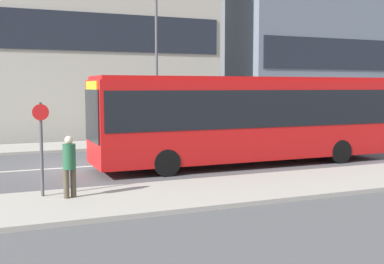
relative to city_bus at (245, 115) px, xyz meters
name	(u,v)px	position (x,y,z in m)	size (l,w,h in m)	color
ground_plane	(77,167)	(-6.32, 1.99, -2.01)	(120.00, 120.00, 0.00)	#4F4F51
sidewalk_near	(116,200)	(-6.32, -4.26, -1.94)	(44.00, 3.50, 0.13)	#A39E93
sidewalk_far	(56,147)	(-6.32, 8.24, -1.94)	(44.00, 3.50, 0.13)	#A39E93
lane_centerline	(77,167)	(-6.32, 1.99, -2.00)	(41.80, 0.16, 0.01)	silver
city_bus	(245,115)	(0.00, 0.00, 0.00)	(12.20, 2.61, 3.50)	red
parked_car_0	(285,132)	(5.39, 5.23, -1.34)	(4.51, 1.74, 1.44)	black
parked_car_1	(359,129)	(10.60, 5.36, -1.37)	(4.53, 1.73, 1.36)	#4C5156
pedestrian_near_stop	(69,163)	(-7.45, -3.73, -0.93)	(0.34, 0.34, 1.68)	#4C4233
bus_stop_sign	(41,141)	(-8.11, -3.25, -0.37)	(0.44, 0.12, 2.57)	#4C4C51
street_lamp	(156,51)	(-1.28, 7.19, 2.93)	(0.36, 0.36, 8.04)	#4C4C51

